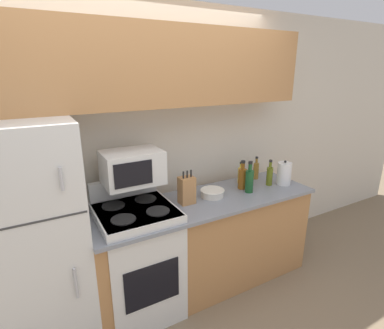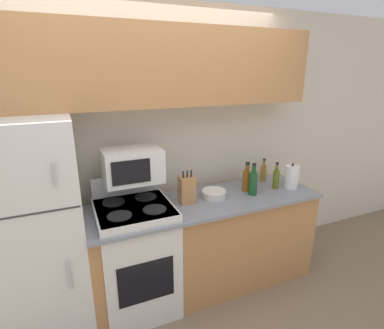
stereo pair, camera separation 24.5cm
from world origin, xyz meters
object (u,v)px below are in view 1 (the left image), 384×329
Objects in this scene: bottle_wine_green at (249,180)px; bottle_whiskey at (242,178)px; bowl at (212,193)px; bottle_vinegar at (256,170)px; bottle_olive_oil at (270,175)px; bottle_cooking_spray at (241,175)px; refrigerator at (29,243)px; microwave at (132,167)px; knife_block at (187,190)px; kettle at (284,173)px; stove at (138,260)px.

bottle_wine_green is 0.10m from bottle_whiskey.
bowl is 0.67m from bottle_vinegar.
bottle_cooking_spray is at bearing 137.77° from bottle_olive_oil.
bottle_wine_green is at bearing -3.79° from refrigerator.
microwave is 1.52× the size of bottle_wine_green.
microwave is 1.63× the size of bottle_whiskey.
refrigerator is 5.74× the size of knife_block.
bottle_vinegar is at bearing 118.06° from kettle.
microwave reaches higher than bottle_cooking_spray.
bottle_whiskey is (0.62, 0.03, -0.01)m from knife_block.
kettle is at bearing -2.58° from stove.
microwave reaches higher than bottle_wine_green.
kettle is (1.06, -0.08, -0.01)m from knife_block.
stove is 1.28m from bottle_cooking_spray.
bottle_wine_green reaches higher than bottle_olive_oil.
kettle reaches higher than bottle_vinegar.
microwave reaches higher than bottle_olive_oil.
kettle reaches higher than bottle_cooking_spray.
microwave is at bearing 73.39° from stove.
bottle_olive_oil is at bearing -0.76° from stove.
bottle_olive_oil is (0.21, -0.19, 0.02)m from bottle_cooking_spray.
microwave reaches higher than bottle_vinegar.
bottle_wine_green is at bearing -3.12° from stove.
bottle_whiskey is 1.14× the size of kettle.
bottle_cooking_spray reaches higher than bowl.
bottle_whiskey is 0.30m from bottle_olive_oil.
bottle_vinegar is 0.97× the size of kettle.
refrigerator reaches higher than knife_block.
microwave is 0.50m from knife_block.
bottle_olive_oil is at bearing -91.80° from bottle_vinegar.
knife_block is (0.46, 0.01, 0.52)m from stove.
knife_block is 0.63m from bottle_wine_green.
refrigerator reaches higher than bottle_vinegar.
bottle_wine_green is at bearing -140.09° from bottle_vinegar.
microwave is 1.16m from bottle_cooking_spray.
refrigerator is 1.48m from bowl.
stove is at bearing 179.24° from bottle_olive_oil.
bowl is at bearing 176.29° from bottle_olive_oil.
bottle_olive_oil is 0.15m from kettle.
microwave is 1.90× the size of bottle_vinegar.
refrigerator reaches higher than stove.
stove is at bearing -172.22° from bottle_vinegar.
bottle_wine_green reaches higher than stove.
refrigerator reaches higher than bottle_whiskey.
knife_block is 1.06m from kettle.
bottle_wine_green is 1.22× the size of kettle.
microwave is 2.08× the size of bottle_cooking_spray.
bottle_olive_oil reaches higher than bottle_cooking_spray.
kettle is at bearing -4.33° from knife_block.
refrigerator is 6.53× the size of bottle_olive_oil.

